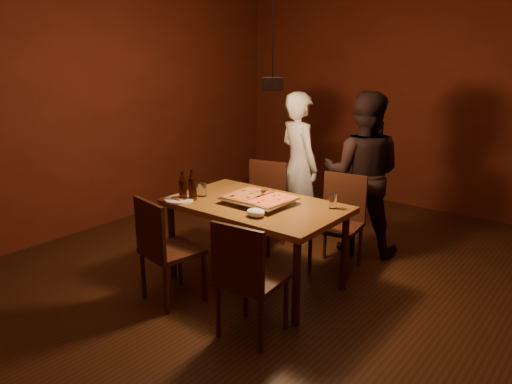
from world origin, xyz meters
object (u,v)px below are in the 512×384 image
Objects in this scene: chair_far_left at (263,197)px; chair_near_right at (246,270)px; chair_near_left at (162,241)px; beer_bottle_a at (183,186)px; diner_white at (299,166)px; dining_table at (256,211)px; pendant_lamp at (273,83)px; pizza_tray at (258,201)px; plate_slice at (179,199)px; chair_far_right at (340,213)px; diner_dark at (362,174)px; beer_bottle_b at (193,185)px.

chair_far_left and chair_near_right have the same top height.
beer_bottle_a is (-0.16, 0.40, 0.34)m from chair_near_left.
beer_bottle_a is 0.16× the size of diner_white.
chair_far_left reaches higher than dining_table.
diner_white is (0.16, 1.57, -0.08)m from beer_bottle_a.
pendant_lamp reaches higher than chair_near_left.
pendant_lamp is (0.09, 0.07, 0.99)m from pizza_tray.
chair_near_left is 1.55m from pendant_lamp.
plate_slice is (-0.08, -1.10, 0.22)m from chair_far_left.
chair_far_right is at bearing 169.24° from chair_far_left.
diner_dark reaches higher than chair_far_left.
chair_far_right is 1.49m from beer_bottle_a.
pizza_tray reaches higher than plate_slice.
chair_near_right is 1.88× the size of beer_bottle_a.
diner_white is (-0.40, 1.23, 0.02)m from pizza_tray.
diner_white is 0.97× the size of diner_dark.
beer_bottle_b reaches higher than chair_far_right.
diner_white is at bearing 82.97° from plate_slice.
chair_near_right reaches higher than plate_slice.
chair_near_left is 0.48m from plate_slice.
plate_slice is 1.86m from diner_dark.
dining_table is 3.09× the size of chair_far_right.
pendant_lamp is (0.60, -0.68, 1.22)m from chair_far_left.
beer_bottle_b is (0.05, 0.07, 0.01)m from beer_bottle_a.
pendant_lamp reaches higher than diner_white.
beer_bottle_a reaches higher than chair_near_left.
plate_slice is at bearing -148.87° from dining_table.
beer_bottle_a is at bearing -124.14° from beer_bottle_b.
dining_table is 3.01× the size of chair_far_left.
dining_table is 1.36× the size of pendant_lamp.
pizza_tray reaches higher than dining_table.
diner_white is (-0.38, 1.24, 0.12)m from dining_table.
beer_bottle_b is at bearing 148.23° from chair_near_right.
diner_white is (0.20, 1.59, 0.04)m from plate_slice.
plate_slice is (-0.03, -0.02, -0.12)m from beer_bottle_a.
beer_bottle_b reaches higher than pizza_tray.
chair_far_left is 1.78m from chair_near_right.
chair_far_right is 1.92× the size of plate_slice.
chair_near_right reaches higher than pizza_tray.
chair_far_right is 0.94m from diner_white.
dining_table is at bearing 54.65° from chair_far_right.
chair_far_right is 1.44m from pendant_lamp.
dining_table is 1.31m from diner_dark.
chair_far_left is at bearing 131.52° from pendant_lamp.
chair_near_left is 0.55m from beer_bottle_a.
chair_far_right and chair_near_right have the same top height.
pizza_tray is at bearing 26.84° from dining_table.
chair_near_left is 0.87m from pizza_tray.
pendant_lamp is (0.68, 0.43, 1.00)m from plate_slice.
chair_near_right is 0.30× the size of diner_dark.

